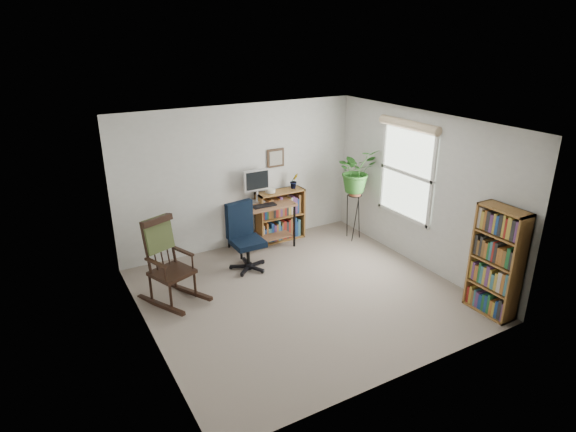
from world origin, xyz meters
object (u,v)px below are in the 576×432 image
low_bookshelf (280,216)px  tall_bookshelf (496,262)px  desk (261,226)px  office_chair (248,237)px  rocking_chair (171,261)px

low_bookshelf → tall_bookshelf: size_ratio=0.62×
desk → low_bookshelf: (0.43, 0.12, 0.06)m
office_chair → tall_bookshelf: 3.50m
desk → office_chair: size_ratio=1.01×
rocking_chair → low_bookshelf: size_ratio=1.32×
office_chair → tall_bookshelf: tall_bookshelf is taller
low_bookshelf → desk: bearing=-164.5°
tall_bookshelf → rocking_chair: bearing=146.7°
desk → rocking_chair: rocking_chair is taller
office_chair → desk: bearing=40.0°
tall_bookshelf → desk: bearing=117.3°
rocking_chair → tall_bookshelf: tall_bookshelf is taller
office_chair → low_bookshelf: bearing=28.5°
office_chair → tall_bookshelf: size_ratio=0.73×
desk → rocking_chair: (-1.84, -0.98, 0.21)m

